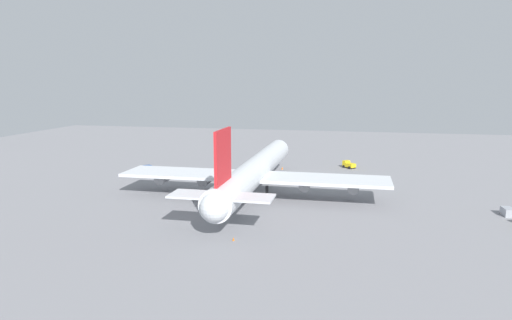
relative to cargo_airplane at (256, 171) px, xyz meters
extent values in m
plane|color=gray|center=(0.52, 0.00, -6.02)|extent=(291.56, 291.56, 0.00)
cylinder|color=silver|center=(0.52, 0.00, 0.11)|extent=(67.29, 6.12, 6.12)
sphere|color=silver|center=(34.16, 0.00, 0.11)|extent=(6.00, 6.00, 6.00)
sphere|color=silver|center=(-33.13, 0.00, 0.11)|extent=(5.20, 5.20, 5.20)
cube|color=red|center=(-27.74, 0.00, 8.07)|extent=(9.42, 0.50, 9.80)
cube|color=silver|center=(-29.09, -4.89, 1.03)|extent=(6.06, 9.18, 0.36)
cube|color=silver|center=(-29.09, 4.89, 1.03)|extent=(6.06, 9.18, 0.36)
cube|color=silver|center=(-2.85, -16.70, -0.81)|extent=(11.44, 29.73, 0.70)
cube|color=silver|center=(-2.85, 16.70, -0.81)|extent=(11.44, 29.73, 0.70)
cylinder|color=gray|center=(-1.85, -12.24, -2.45)|extent=(4.90, 2.57, 2.57)
cylinder|color=gray|center=(-1.85, -23.24, -2.45)|extent=(4.90, 2.57, 2.57)
cylinder|color=gray|center=(-1.85, 12.24, -2.45)|extent=(4.90, 2.57, 2.57)
cylinder|color=gray|center=(-1.85, 23.24, -2.45)|extent=(4.90, 2.57, 2.57)
cylinder|color=black|center=(22.05, 0.00, -4.48)|extent=(0.70, 0.70, 3.06)
cylinder|color=black|center=(-2.85, -3.37, -4.48)|extent=(0.70, 0.70, 3.06)
cylinder|color=black|center=(-2.85, 3.37, -4.48)|extent=(0.70, 0.70, 3.06)
cube|color=#2D5193|center=(19.02, 37.36, -4.62)|extent=(2.94, 2.93, 1.96)
cube|color=#2D5193|center=(20.78, 39.26, -5.02)|extent=(3.72, 3.78, 1.16)
cylinder|color=black|center=(18.16, 38.14, -5.60)|extent=(0.77, 0.80, 0.83)
cylinder|color=black|center=(19.85, 36.56, -5.60)|extent=(0.77, 0.80, 0.83)
cylinder|color=black|center=(20.34, 40.49, -5.60)|extent=(0.77, 0.80, 0.83)
cylinder|color=black|center=(22.04, 38.90, -5.60)|extent=(0.77, 0.80, 0.83)
cube|color=yellow|center=(40.76, -20.81, -4.66)|extent=(2.45, 2.45, 1.80)
cube|color=yellow|center=(39.30, -22.27, -4.98)|extent=(3.36, 3.36, 1.18)
cylinder|color=black|center=(41.49, -21.65, -5.57)|extent=(0.83, 0.83, 0.90)
cylinder|color=black|center=(39.92, -20.07, -5.57)|extent=(0.83, 0.83, 0.90)
cylinder|color=black|center=(39.68, -23.46, -5.57)|extent=(0.83, 0.83, 0.90)
cylinder|color=black|center=(38.11, -21.88, -5.57)|extent=(0.83, 0.83, 0.90)
cube|color=#999EA8|center=(-6.05, -54.47, -5.18)|extent=(3.35, 2.24, 1.68)
cone|color=orange|center=(33.32, -1.32, -5.61)|extent=(0.57, 0.57, 0.81)
cone|color=orange|center=(-32.28, -3.05, -5.73)|extent=(0.39, 0.39, 0.56)
camera|label=1|loc=(-106.02, -22.97, 21.64)|focal=32.19mm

